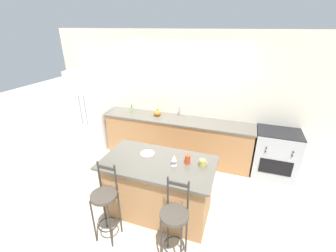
{
  "coord_description": "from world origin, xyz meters",
  "views": [
    {
      "loc": [
        1.28,
        -3.9,
        2.76
      ],
      "look_at": [
        0.09,
        -0.48,
        1.13
      ],
      "focal_mm": 24.0,
      "sensor_mm": 36.0,
      "label": 1
    }
  ],
  "objects": [
    {
      "name": "back_counter",
      "position": [
        0.0,
        0.36,
        0.47
      ],
      "size": [
        3.23,
        0.65,
        0.93
      ],
      "color": "#A87547",
      "rests_on": "ground_plane"
    },
    {
      "name": "bar_stool_near",
      "position": [
        -0.26,
        -2.01,
        0.62
      ],
      "size": [
        0.35,
        0.35,
        1.16
      ],
      "color": "#332D28",
      "rests_on": "ground_plane"
    },
    {
      "name": "wall_back",
      "position": [
        0.0,
        0.67,
        1.35
      ],
      "size": [
        6.0,
        0.07,
        2.7
      ],
      "color": "beige",
      "rests_on": "ground_plane"
    },
    {
      "name": "kitchen_island",
      "position": [
        0.23,
        -1.32,
        0.47
      ],
      "size": [
        1.68,
        0.92,
        0.93
      ],
      "color": "#A87547",
      "rests_on": "ground_plane"
    },
    {
      "name": "coffee_mug",
      "position": [
        0.86,
        -1.21,
        0.98
      ],
      "size": [
        0.13,
        0.09,
        0.1
      ],
      "color": "#C1B251",
      "rests_on": "kitchen_island"
    },
    {
      "name": "oven_range",
      "position": [
        2.02,
        0.35,
        0.47
      ],
      "size": [
        0.79,
        0.63,
        0.95
      ],
      "color": "#ADAFB5",
      "rests_on": "ground_plane"
    },
    {
      "name": "tumbler_cup",
      "position": [
        0.65,
        -1.21,
        0.99
      ],
      "size": [
        0.08,
        0.08,
        0.13
      ],
      "color": "red",
      "rests_on": "kitchen_island"
    },
    {
      "name": "ground_plane",
      "position": [
        0.0,
        0.0,
        0.0
      ],
      "size": [
        18.0,
        18.0,
        0.0
      ],
      "primitive_type": "plane",
      "color": "beige"
    },
    {
      "name": "dinner_plate",
      "position": [
        -0.01,
        -1.16,
        0.94
      ],
      "size": [
        0.23,
        0.23,
        0.02
      ],
      "color": "beige",
      "rests_on": "kitchen_island"
    },
    {
      "name": "refrigerator",
      "position": [
        -2.08,
        0.31,
        0.92
      ],
      "size": [
        0.86,
        0.71,
        1.85
      ],
      "color": "white",
      "rests_on": "ground_plane"
    },
    {
      "name": "pumpkin_decoration",
      "position": [
        -0.46,
        0.38,
        0.99
      ],
      "size": [
        0.16,
        0.16,
        0.15
      ],
      "color": "orange",
      "rests_on": "back_counter"
    },
    {
      "name": "bar_stool_far",
      "position": [
        0.71,
        -2.02,
        0.62
      ],
      "size": [
        0.35,
        0.35,
        1.16
      ],
      "color": "#332D28",
      "rests_on": "ground_plane"
    },
    {
      "name": "sink_faucet",
      "position": [
        0.0,
        0.56,
        1.07
      ],
      "size": [
        0.02,
        0.13,
        0.22
      ],
      "color": "#ADAFB5",
      "rests_on": "back_counter"
    },
    {
      "name": "soap_bottle",
      "position": [
        -1.08,
        0.36,
        1.01
      ],
      "size": [
        0.05,
        0.05,
        0.19
      ],
      "color": "#89B260",
      "rests_on": "back_counter"
    },
    {
      "name": "wine_glass",
      "position": [
        0.48,
        -1.33,
        1.05
      ],
      "size": [
        0.08,
        0.08,
        0.17
      ],
      "color": "white",
      "rests_on": "kitchen_island"
    }
  ]
}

